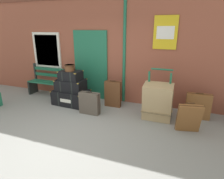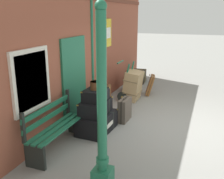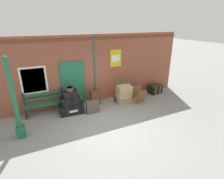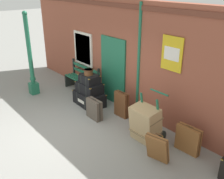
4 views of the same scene
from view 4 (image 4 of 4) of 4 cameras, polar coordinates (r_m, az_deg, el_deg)
The scene contains 14 objects.
ground_plane at distance 6.94m, azimuth -12.48°, elevation -9.63°, with size 60.00×60.00×0.00m, color gray.
brick_facade at distance 7.69m, azimuth 3.71°, elevation 7.22°, with size 10.40×0.35×3.20m.
lamp_post at distance 9.15m, azimuth -17.32°, elevation 5.22°, with size 0.28×0.28×2.79m.
platform_bench at distance 9.18m, azimuth -6.47°, elevation 2.18°, with size 1.60×0.43×1.01m.
steamer_trunk_base at distance 8.26m, azimuth -4.98°, elevation -1.96°, with size 1.04×0.70×0.43m.
steamer_trunk_middle at distance 8.12m, azimuth -4.95°, elevation 0.46°, with size 0.83×0.57×0.33m.
steamer_trunk_top at distance 8.00m, azimuth -4.98°, elevation 2.34°, with size 0.62×0.46×0.27m.
round_hatbox at distance 7.92m, azimuth -5.16°, elevation 3.90°, with size 0.29×0.28×0.18m.
porters_trolley at distance 6.59m, azimuth 8.31°, elevation -8.40°, with size 0.71×0.61×1.20m.
large_brown_trunk at distance 6.38m, azimuth 7.34°, elevation -7.48°, with size 0.70×0.55×0.93m.
suitcase_brown at distance 7.48m, azimuth 2.08°, elevation -3.29°, with size 0.47×0.17×0.78m.
suitcase_beige at distance 6.27m, azimuth 16.32°, elevation -10.45°, with size 0.59×0.19×0.68m.
suitcase_caramel at distance 5.81m, azimuth 9.91°, elevation -12.56°, with size 0.54×0.39×0.68m.
suitcase_olive at distance 7.41m, azimuth -3.90°, elevation -4.31°, with size 0.55×0.21×0.62m.
Camera 4 is at (5.32, -2.54, 3.67)m, focal length 41.76 mm.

